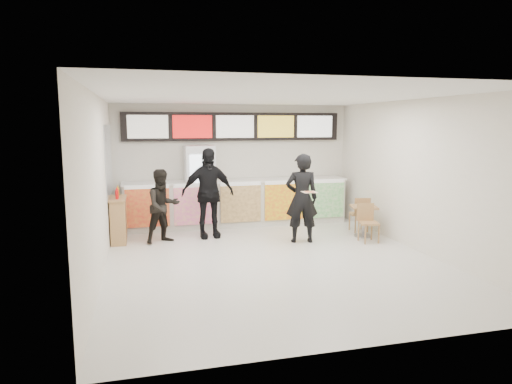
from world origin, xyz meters
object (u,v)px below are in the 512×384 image
object	(u,v)px
service_counter	(238,203)
cafe_table	(364,215)
customer_mid	(208,193)
customer_main	(302,198)
customer_left	(163,206)
drinks_fridge	(200,187)
condiment_ledge	(119,219)

from	to	relation	value
service_counter	cafe_table	xyz separation A→B (m)	(2.50, -1.85, -0.09)
customer_mid	cafe_table	distance (m)	3.53
customer_main	cafe_table	size ratio (longest dim) A/B	1.31
customer_left	cafe_table	world-z (taller)	customer_left
service_counter	customer_main	world-z (taller)	customer_main
drinks_fridge	cafe_table	size ratio (longest dim) A/B	1.38
customer_mid	condiment_ledge	world-z (taller)	customer_mid
drinks_fridge	customer_left	distance (m)	1.62
customer_main	customer_left	world-z (taller)	customer_main
service_counter	cafe_table	bearing A→B (deg)	-36.45
drinks_fridge	customer_mid	size ratio (longest dim) A/B	1.00
customer_left	cafe_table	size ratio (longest dim) A/B	1.08
service_counter	customer_left	size ratio (longest dim) A/B	3.53
customer_left	condiment_ledge	xyz separation A→B (m)	(-0.93, 0.28, -0.29)
customer_mid	customer_left	bearing A→B (deg)	-172.79
customer_left	customer_mid	distance (m)	1.04
customer_left	customer_mid	size ratio (longest dim) A/B	0.79
drinks_fridge	customer_left	xyz separation A→B (m)	(-0.96, -1.29, -0.21)
condiment_ledge	cafe_table	bearing A→B (deg)	-9.08
cafe_table	condiment_ledge	world-z (taller)	condiment_ledge
drinks_fridge	cafe_table	distance (m)	3.94
customer_left	customer_mid	xyz separation A→B (m)	(0.99, 0.22, 0.21)
customer_main	customer_left	xyz separation A→B (m)	(-2.87, 0.69, -0.16)
customer_main	customer_mid	distance (m)	2.09
customer_main	condiment_ledge	xyz separation A→B (m)	(-3.79, 0.97, -0.46)
customer_left	service_counter	bearing A→B (deg)	10.47
customer_left	condiment_ledge	world-z (taller)	customer_left
service_counter	condiment_ledge	bearing A→B (deg)	-160.54
customer_mid	cafe_table	size ratio (longest dim) A/B	1.37
cafe_table	drinks_fridge	bearing A→B (deg)	166.30
service_counter	drinks_fridge	bearing A→B (deg)	179.01
cafe_table	condiment_ledge	xyz separation A→B (m)	(-5.32, 0.85, 0.01)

